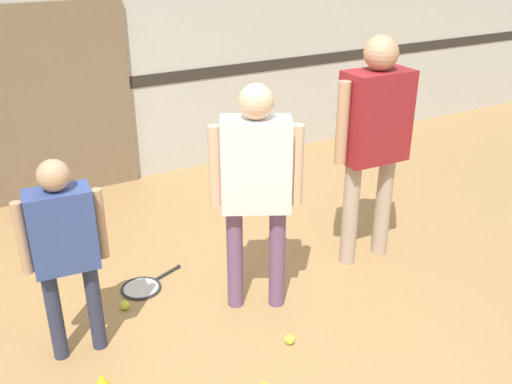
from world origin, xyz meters
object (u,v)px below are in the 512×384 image
object	(u,v)px
racket_spare_on_floor	(143,287)
tennis_ball_near_instructor	(290,339)
person_student_left	(64,240)
person_student_right	(374,128)
person_instructor	(256,177)
tennis_ball_by_spare_racket	(125,305)

from	to	relation	value
racket_spare_on_floor	tennis_ball_near_instructor	xyz separation A→B (m)	(0.60, -1.06, 0.02)
person_student_left	racket_spare_on_floor	bearing A→B (deg)	45.32
person_student_right	tennis_ball_near_instructor	distance (m)	1.63
person_instructor	tennis_ball_near_instructor	distance (m)	1.06
person_student_left	tennis_ball_by_spare_racket	world-z (taller)	person_student_left
person_student_right	tennis_ball_by_spare_racket	distance (m)	2.18
person_instructor	person_student_left	distance (m)	1.22
person_student_right	tennis_ball_by_spare_racket	size ratio (longest dim) A/B	26.59
person_instructor	person_student_left	bearing A→B (deg)	-157.28
person_student_right	racket_spare_on_floor	world-z (taller)	person_student_right
person_student_left	tennis_ball_by_spare_racket	distance (m)	0.89
person_instructor	person_student_left	world-z (taller)	person_instructor
racket_spare_on_floor	tennis_ball_by_spare_racket	size ratio (longest dim) A/B	8.49
racket_spare_on_floor	tennis_ball_by_spare_racket	xyz separation A→B (m)	(-0.20, -0.18, 0.02)
person_student_left	person_student_right	bearing A→B (deg)	6.38
person_student_right	person_instructor	bearing A→B (deg)	8.69
person_student_right	tennis_ball_near_instructor	size ratio (longest dim) A/B	26.59
person_student_left	person_instructor	bearing A→B (deg)	0.87
person_student_left	tennis_ball_near_instructor	world-z (taller)	person_student_left
person_student_right	tennis_ball_by_spare_racket	world-z (taller)	person_student_right
person_instructor	tennis_ball_near_instructor	size ratio (longest dim) A/B	23.86
tennis_ball_near_instructor	tennis_ball_by_spare_racket	size ratio (longest dim) A/B	1.00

